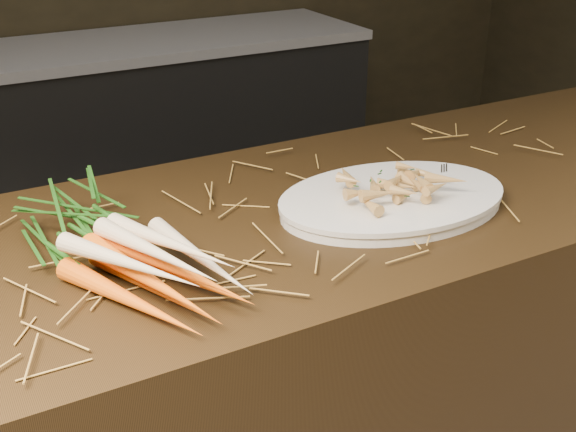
% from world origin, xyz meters
% --- Properties ---
extents(main_counter, '(2.40, 0.70, 0.90)m').
position_xyz_m(main_counter, '(0.00, 0.30, 0.45)').
color(main_counter, black).
rests_on(main_counter, ground).
extents(back_counter, '(1.82, 0.62, 0.84)m').
position_xyz_m(back_counter, '(0.30, 2.18, 0.42)').
color(back_counter, black).
rests_on(back_counter, ground).
extents(straw_bedding, '(1.40, 0.60, 0.02)m').
position_xyz_m(straw_bedding, '(0.00, 0.30, 0.91)').
color(straw_bedding, olive).
rests_on(straw_bedding, main_counter).
extents(root_veg_bunch, '(0.35, 0.56, 0.10)m').
position_xyz_m(root_veg_bunch, '(-0.43, 0.27, 0.95)').
color(root_veg_bunch, '#E75608').
rests_on(root_veg_bunch, main_counter).
extents(serving_platter, '(0.48, 0.34, 0.02)m').
position_xyz_m(serving_platter, '(0.12, 0.22, 0.91)').
color(serving_platter, white).
rests_on(serving_platter, main_counter).
extents(roasted_veg_heap, '(0.24, 0.18, 0.05)m').
position_xyz_m(roasted_veg_heap, '(0.12, 0.22, 0.95)').
color(roasted_veg_heap, tan).
rests_on(roasted_veg_heap, serving_platter).
extents(serving_fork, '(0.12, 0.14, 0.00)m').
position_xyz_m(serving_fork, '(0.28, 0.19, 0.93)').
color(serving_fork, silver).
rests_on(serving_fork, serving_platter).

